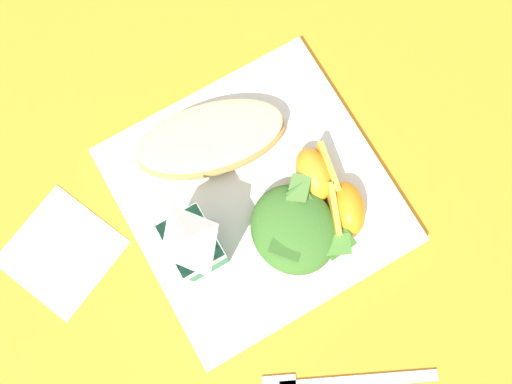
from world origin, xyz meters
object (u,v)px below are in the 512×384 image
at_px(white_plate, 256,195).
at_px(green_salad_pile, 294,229).
at_px(orange_wedge_front, 346,209).
at_px(orange_wedge_middle, 315,174).
at_px(metal_fork, 335,383).
at_px(paper_napkin, 61,252).
at_px(cheesy_pizza_bread, 211,140).
at_px(milk_carton, 194,244).

bearing_deg(white_plate, green_salad_pile, -166.13).
bearing_deg(orange_wedge_front, orange_wedge_middle, 9.54).
relative_size(green_salad_pile, orange_wedge_middle, 1.60).
bearing_deg(white_plate, orange_wedge_front, -132.06).
bearing_deg(orange_wedge_middle, metal_fork, 155.33).
height_order(white_plate, paper_napkin, white_plate).
distance_m(orange_wedge_front, orange_wedge_middle, 0.05).
relative_size(cheesy_pizza_bread, paper_napkin, 1.67).
distance_m(cheesy_pizza_bread, orange_wedge_front, 0.17).
bearing_deg(white_plate, paper_napkin, 76.34).
relative_size(white_plate, paper_napkin, 2.55).
distance_m(green_salad_pile, milk_carton, 0.11).
distance_m(white_plate, metal_fork, 0.22).
bearing_deg(green_salad_pile, metal_fork, 165.41).
bearing_deg(green_salad_pile, orange_wedge_front, -98.77).
xyz_separation_m(orange_wedge_front, orange_wedge_middle, (0.05, 0.01, 0.00)).
bearing_deg(cheesy_pizza_bread, orange_wedge_front, -147.99).
bearing_deg(cheesy_pizza_bread, metal_fork, 177.42).
relative_size(white_plate, green_salad_pile, 2.67).
relative_size(white_plate, cheesy_pizza_bread, 1.52).
height_order(orange_wedge_front, paper_napkin, orange_wedge_front).
bearing_deg(metal_fork, orange_wedge_middle, -24.67).
xyz_separation_m(green_salad_pile, milk_carton, (0.03, 0.10, 0.04)).
distance_m(white_plate, green_salad_pile, 0.07).
relative_size(orange_wedge_middle, metal_fork, 0.37).
xyz_separation_m(cheesy_pizza_bread, milk_carton, (-0.10, 0.07, 0.04)).
relative_size(white_plate, milk_carton, 2.55).
height_order(milk_carton, orange_wedge_middle, milk_carton).
xyz_separation_m(cheesy_pizza_bread, green_salad_pile, (-0.13, -0.03, 0.00)).
bearing_deg(metal_fork, milk_carton, 16.14).
relative_size(cheesy_pizza_bread, metal_fork, 1.04).
bearing_deg(orange_wedge_middle, orange_wedge_front, -170.46).
xyz_separation_m(green_salad_pile, metal_fork, (-0.16, 0.04, -0.03)).
bearing_deg(paper_napkin, cheesy_pizza_bread, -84.20).
distance_m(green_salad_pile, orange_wedge_front, 0.06).
distance_m(cheesy_pizza_bread, metal_fork, 0.30).
bearing_deg(milk_carton, orange_wedge_front, -105.32).
height_order(orange_wedge_middle, paper_napkin, orange_wedge_middle).
xyz_separation_m(orange_wedge_middle, paper_napkin, (0.07, 0.29, -0.03)).
height_order(cheesy_pizza_bread, metal_fork, cheesy_pizza_bread).
distance_m(orange_wedge_middle, metal_fork, 0.23).
bearing_deg(milk_carton, cheesy_pizza_bread, -35.49).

